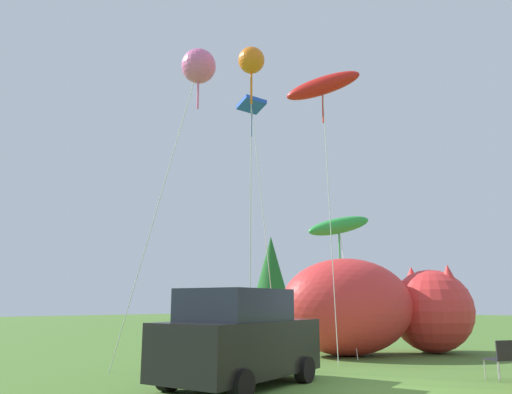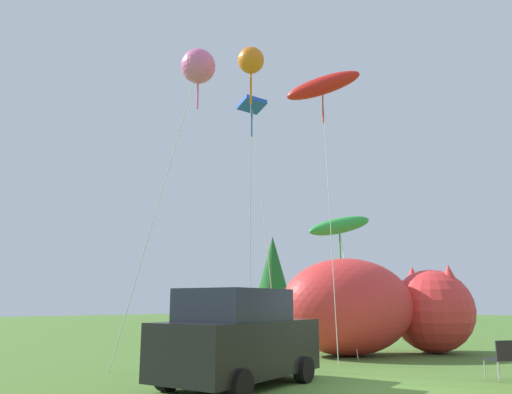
{
  "view_description": "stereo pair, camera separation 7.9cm",
  "coord_description": "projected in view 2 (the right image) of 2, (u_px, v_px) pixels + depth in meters",
  "views": [
    {
      "loc": [
        -8.8,
        -6.51,
        1.79
      ],
      "look_at": [
        1.09,
        5.15,
        5.0
      ],
      "focal_mm": 35.0,
      "sensor_mm": 36.0,
      "label": 1
    },
    {
      "loc": [
        -8.74,
        -6.56,
        1.79
      ],
      "look_at": [
        1.09,
        5.15,
        5.0
      ],
      "focal_mm": 35.0,
      "sensor_mm": 36.0,
      "label": 2
    }
  ],
  "objects": [
    {
      "name": "kite_pink_octopus",
      "position": [
        198.0,
        67.0,
        14.35
      ],
      "size": [
        2.04,
        1.98,
        8.93
      ],
      "color": "silver",
      "rests_on": "ground"
    },
    {
      "name": "kite_orange_flower",
      "position": [
        251.0,
        62.0,
        13.97
      ],
      "size": [
        1.26,
        1.49,
        8.79
      ],
      "color": "silver",
      "rests_on": "ground"
    },
    {
      "name": "inflatable_cat",
      "position": [
        374.0,
        310.0,
        17.22
      ],
      "size": [
        7.3,
        5.24,
        3.25
      ],
      "rotation": [
        0.0,
        0.0,
        -0.42
      ],
      "color": "red",
      "rests_on": "ground"
    },
    {
      "name": "kite_green_fish",
      "position": [
        339.0,
        226.0,
        19.13
      ],
      "size": [
        3.06,
        2.99,
        5.22
      ],
      "color": "silver",
      "rests_on": "ground"
    },
    {
      "name": "folding_chair",
      "position": [
        501.0,
        356.0,
        11.52
      ],
      "size": [
        0.64,
        0.64,
        0.91
      ],
      "rotation": [
        0.0,
        0.0,
        1.18
      ],
      "color": "black",
      "rests_on": "ground"
    },
    {
      "name": "parked_car",
      "position": [
        238.0,
        339.0,
        10.8
      ],
      "size": [
        4.38,
        2.91,
        2.06
      ],
      "rotation": [
        0.0,
        0.0,
        0.29
      ],
      "color": "black",
      "rests_on": "ground"
    },
    {
      "name": "kite_blue_box",
      "position": [
        252.0,
        110.0,
        19.43
      ],
      "size": [
        1.08,
        1.67,
        9.52
      ],
      "color": "silver",
      "rests_on": "ground"
    },
    {
      "name": "kite_red_lizard",
      "position": [
        323.0,
        86.0,
        16.64
      ],
      "size": [
        1.94,
        2.47,
        9.45
      ],
      "color": "silver",
      "rests_on": "ground"
    },
    {
      "name": "horizon_tree_west",
      "position": [
        273.0,
        268.0,
        48.64
      ],
      "size": [
        3.4,
        3.4,
        8.1
      ],
      "color": "brown",
      "rests_on": "ground"
    },
    {
      "name": "ground_plane",
      "position": [
        379.0,
        392.0,
        10.05
      ],
      "size": [
        120.0,
        120.0,
        0.0
      ],
      "primitive_type": "plane",
      "color": "#4C752D"
    }
  ]
}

